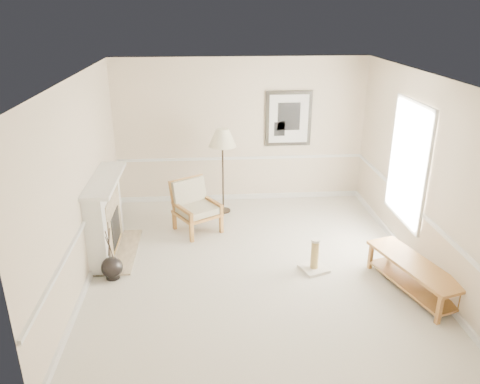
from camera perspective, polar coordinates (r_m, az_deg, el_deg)
name	(u,v)px	position (r m, az deg, el deg)	size (l,w,h in m)	color
ground	(254,265)	(7.43, 1.78, -8.92)	(5.50, 5.50, 0.00)	silver
room	(265,149)	(6.76, 3.06, 5.21)	(5.04, 5.54, 2.92)	beige
fireplace	(106,217)	(7.80, -16.06, -2.95)	(0.64, 1.64, 1.31)	white
floor_vase	(112,268)	(7.28, -15.33, -8.92)	(0.32, 0.32, 0.93)	black
armchair	(194,204)	(8.40, -5.63, -1.42)	(0.98, 0.99, 0.92)	#94602F
floor_lamp	(222,140)	(8.79, -2.15, 6.34)	(0.64, 0.64, 1.67)	black
bench	(413,272)	(7.10, 20.36, -9.15)	(0.91, 1.66, 0.46)	#94602F
scratching_post	(314,261)	(7.31, 9.05, -8.26)	(0.48, 0.48, 0.53)	white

